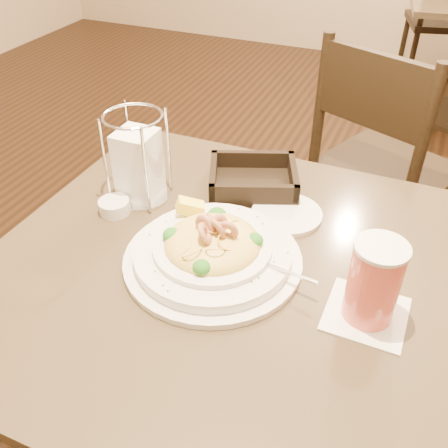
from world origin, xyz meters
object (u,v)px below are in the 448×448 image
at_px(butter_ramekin, 114,206).
at_px(dining_chair_far, 446,16).
at_px(drink_glass, 374,283).
at_px(dining_chair_near, 379,165).
at_px(pasta_bowl, 212,249).
at_px(side_plate, 287,214).
at_px(main_table, 221,337).
at_px(bread_basket, 253,181).
at_px(napkin_caddy, 138,163).

bearing_deg(butter_ramekin, dining_chair_far, 78.72).
bearing_deg(drink_glass, dining_chair_near, 95.32).
relative_size(dining_chair_far, pasta_bowl, 2.40).
relative_size(side_plate, butter_ramekin, 2.28).
bearing_deg(pasta_bowl, drink_glass, -3.96).
bearing_deg(drink_glass, main_table, 174.80).
xyz_separation_m(main_table, pasta_bowl, (-0.01, -0.01, 0.26)).
height_order(pasta_bowl, side_plate, pasta_bowl).
xyz_separation_m(bread_basket, side_plate, (0.11, -0.07, -0.02)).
bearing_deg(pasta_bowl, bread_basket, 94.15).
bearing_deg(napkin_caddy, main_table, -28.30).
xyz_separation_m(main_table, dining_chair_near, (0.20, 0.90, 0.01)).
distance_m(bread_basket, napkin_caddy, 0.27).
height_order(main_table, pasta_bowl, pasta_bowl).
distance_m(dining_chair_far, bread_basket, 2.70).
height_order(dining_chair_far, bread_basket, dining_chair_far).
distance_m(main_table, dining_chair_far, 2.96).
distance_m(main_table, side_plate, 0.31).
bearing_deg(main_table, pasta_bowl, -158.18).
relative_size(dining_chair_far, side_plate, 5.94).
xyz_separation_m(main_table, butter_ramekin, (-0.28, 0.06, 0.24)).
bearing_deg(main_table, dining_chair_far, 84.34).
relative_size(bread_basket, napkin_caddy, 1.20).
bearing_deg(bread_basket, pasta_bowl, -85.85).
bearing_deg(dining_chair_far, drink_glass, 74.82).
height_order(drink_glass, bread_basket, drink_glass).
distance_m(dining_chair_near, side_plate, 0.74).
distance_m(main_table, butter_ramekin, 0.38).
relative_size(dining_chair_near, napkin_caddy, 4.46).
bearing_deg(drink_glass, pasta_bowl, 176.04).
relative_size(pasta_bowl, drink_glass, 2.49).
bearing_deg(dining_chair_near, side_plate, 102.71).
bearing_deg(bread_basket, main_table, -82.99).
relative_size(napkin_caddy, side_plate, 1.33).
height_order(main_table, side_plate, side_plate).
bearing_deg(dining_chair_near, pasta_bowl, 99.68).
xyz_separation_m(drink_glass, napkin_caddy, (-0.55, 0.17, 0.01)).
distance_m(dining_chair_far, napkin_caddy, 2.87).
distance_m(pasta_bowl, butter_ramekin, 0.28).
bearing_deg(napkin_caddy, drink_glass, -16.82).
xyz_separation_m(bread_basket, butter_ramekin, (-0.25, -0.21, -0.01)).
bearing_deg(drink_glass, butter_ramekin, 171.27).
height_order(napkin_caddy, side_plate, napkin_caddy).
xyz_separation_m(dining_chair_far, butter_ramekin, (-0.57, -2.88, 0.23)).
height_order(side_plate, butter_ramekin, butter_ramekin).
relative_size(main_table, dining_chair_far, 0.97).
height_order(pasta_bowl, bread_basket, pasta_bowl).
height_order(dining_chair_far, butter_ramekin, dining_chair_far).
distance_m(main_table, bread_basket, 0.37).
bearing_deg(side_plate, dining_chair_near, 79.47).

